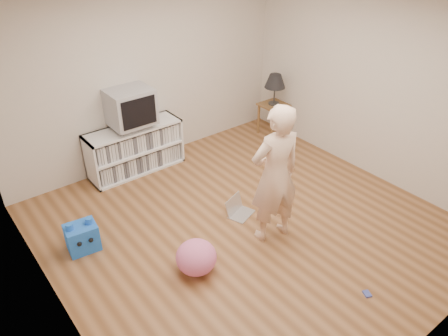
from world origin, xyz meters
name	(u,v)px	position (x,y,z in m)	size (l,w,h in m)	color
ground	(246,226)	(0.00, 0.00, 0.00)	(4.50, 4.50, 0.00)	brown
walls	(249,132)	(0.00, 0.00, 1.30)	(4.52, 4.52, 2.60)	beige
ceiling	(254,6)	(0.00, 0.00, 2.60)	(4.50, 4.50, 0.01)	white
media_unit	(135,149)	(-0.42, 2.04, 0.35)	(1.40, 0.45, 0.70)	white
dvd_deck	(132,125)	(-0.42, 2.02, 0.73)	(0.45, 0.35, 0.07)	gray
crt_tv	(130,107)	(-0.42, 2.02, 1.02)	(0.60, 0.53, 0.50)	#9B9BA0
side_table	(273,111)	(1.99, 1.65, 0.42)	(0.42, 0.42, 0.55)	brown
table_lamp	(275,82)	(1.99, 1.65, 0.94)	(0.34, 0.34, 0.52)	#333333
person	(275,175)	(0.13, -0.31, 0.84)	(0.62, 0.40, 1.69)	beige
laptop	(238,210)	(0.07, 0.26, 0.06)	(0.40, 0.36, 0.23)	silver
playing_cards	(367,294)	(0.25, -1.61, 0.01)	(0.07, 0.09, 0.02)	#414FAF
plush_blue	(82,237)	(-1.75, 0.83, 0.17)	(0.38, 0.33, 0.40)	blue
plush_pink	(196,257)	(-0.92, -0.25, 0.19)	(0.44, 0.44, 0.37)	pink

